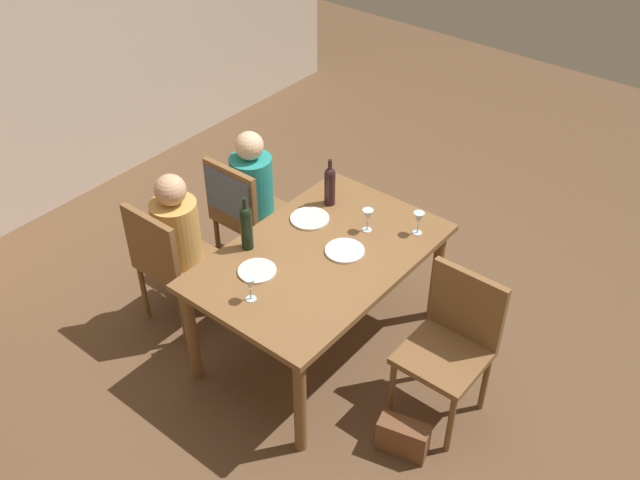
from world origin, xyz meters
TOP-DOWN VIEW (x-y plane):
  - ground_plane at (0.00, 0.00)m, footprint 10.00×10.00m
  - rear_room_partition at (0.00, 2.69)m, footprint 6.40×0.12m
  - dining_table at (0.00, 0.00)m, footprint 1.50×0.97m
  - chair_far_left at (-0.43, 0.87)m, footprint 0.44×0.44m
  - chair_far_right at (0.21, 0.87)m, footprint 0.46×0.44m
  - chair_near at (0.09, -0.87)m, footprint 0.44×0.44m
  - person_woman_host at (-0.31, 0.87)m, footprint 0.33×0.29m
  - person_man_bearded at (0.36, 0.87)m, footprint 0.33×0.29m
  - wine_bottle_tall_green at (-0.22, 0.37)m, footprint 0.07×0.07m
  - wine_bottle_dark_red at (0.44, 0.28)m, footprint 0.07×0.07m
  - wine_glass_near_left at (-0.54, 0.04)m, footprint 0.07×0.07m
  - wine_glass_centre at (0.36, -0.08)m, footprint 0.07×0.07m
  - wine_glass_near_right at (0.52, -0.33)m, footprint 0.07×0.07m
  - dinner_plate_host at (0.10, -0.10)m, footprint 0.23×0.23m
  - dinner_plate_guest_left at (-0.35, 0.17)m, footprint 0.22×0.22m
  - dinner_plate_guest_right at (0.22, 0.26)m, footprint 0.24×0.24m
  - handbag at (-0.35, -0.87)m, footprint 0.19×0.30m

SIDE VIEW (x-z plane):
  - ground_plane at x=0.00m, z-range 0.00..0.00m
  - handbag at x=-0.35m, z-range 0.00..0.22m
  - chair_far_left at x=-0.43m, z-range 0.07..0.99m
  - chair_near at x=0.09m, z-range 0.07..0.99m
  - chair_far_right at x=0.21m, z-range 0.13..1.05m
  - person_man_bearded at x=0.36m, z-range 0.09..1.18m
  - person_woman_host at x=-0.31m, z-range 0.09..1.19m
  - dining_table at x=0.00m, z-range 0.28..1.03m
  - dinner_plate_host at x=0.10m, z-range 0.74..0.76m
  - dinner_plate_guest_left at x=-0.35m, z-range 0.74..0.76m
  - dinner_plate_guest_right at x=0.22m, z-range 0.74..0.76m
  - wine_glass_near_left at x=-0.54m, z-range 0.78..0.93m
  - wine_glass_centre at x=0.36m, z-range 0.78..0.93m
  - wine_glass_near_right at x=0.52m, z-range 0.78..0.93m
  - wine_bottle_dark_red at x=0.44m, z-range 0.73..1.05m
  - wine_bottle_tall_green at x=-0.22m, z-range 0.73..1.07m
  - rear_room_partition at x=0.00m, z-range 0.00..2.70m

